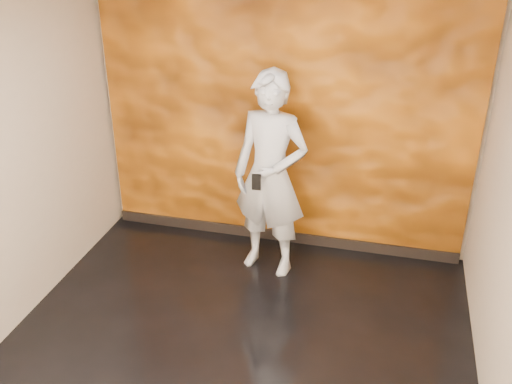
# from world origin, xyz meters

# --- Properties ---
(room) EXTENTS (4.02, 4.02, 2.81)m
(room) POSITION_xyz_m (0.00, 0.00, 1.40)
(room) COLOR black
(room) RESTS_ON ground
(feature_wall) EXTENTS (3.90, 0.06, 2.75)m
(feature_wall) POSITION_xyz_m (0.00, 1.96, 1.38)
(feature_wall) COLOR orange
(feature_wall) RESTS_ON ground
(baseboard) EXTENTS (3.90, 0.04, 0.12)m
(baseboard) POSITION_xyz_m (0.00, 1.92, 0.06)
(baseboard) COLOR black
(baseboard) RESTS_ON ground
(man) EXTENTS (0.85, 0.64, 2.09)m
(man) POSITION_xyz_m (0.00, 1.39, 1.05)
(man) COLOR #9398A0
(man) RESTS_ON ground
(phone) EXTENTS (0.09, 0.02, 0.16)m
(phone) POSITION_xyz_m (-0.07, 1.10, 1.10)
(phone) COLOR black
(phone) RESTS_ON man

